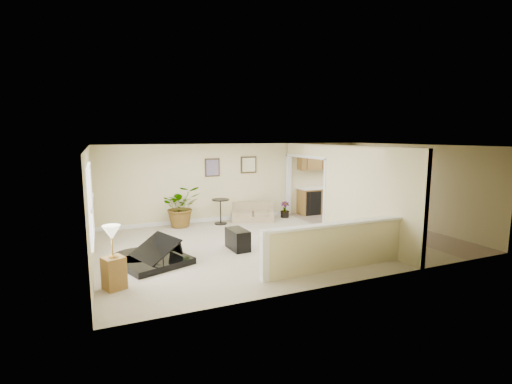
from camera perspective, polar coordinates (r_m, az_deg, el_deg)
name	(u,v)px	position (r m, az deg, el deg)	size (l,w,h in m)	color
floor	(280,241)	(9.85, 3.78, -7.58)	(9.00, 9.00, 0.00)	#BBA891
back_wall	(240,182)	(12.30, -2.48, 1.62)	(9.00, 0.04, 2.50)	beige
front_wall	(354,218)	(7.08, 14.92, -3.84)	(9.00, 0.04, 2.50)	beige
left_wall	(91,207)	(8.57, -24.10, -2.18)	(0.04, 6.00, 2.50)	beige
right_wall	(412,185)	(12.28, 22.94, 0.93)	(0.04, 6.00, 2.50)	beige
ceiling	(281,146)	(9.47, 3.93, 7.12)	(9.00, 6.00, 0.04)	beige
kitchen_vinyl	(375,229)	(11.58, 17.90, -5.51)	(2.70, 6.00, 0.01)	tan
interior_partition	(334,190)	(10.72, 11.84, 0.24)	(0.18, 5.99, 2.50)	beige
pony_half_wall	(334,245)	(7.85, 11.98, -8.03)	(3.42, 0.22, 1.00)	beige
left_window	(90,202)	(8.04, -24.13, -1.39)	(0.05, 2.15, 1.45)	white
wall_art_left	(212,168)	(11.93, -6.73, 3.76)	(0.48, 0.04, 0.58)	#3A2A15
wall_mirror	(249,165)	(12.33, -1.14, 4.21)	(0.55, 0.04, 0.55)	#3A2A15
kitchen_cabinets	(326,189)	(13.57, 10.65, 0.51)	(2.36, 0.65, 2.33)	olive
piano	(152,239)	(8.38, -15.74, -7.03)	(1.88, 1.85, 1.27)	black
piano_bench	(238,239)	(9.11, -2.84, -7.28)	(0.38, 0.75, 0.50)	black
loveseat	(252,212)	(12.16, -0.56, -3.03)	(1.61, 1.22, 0.77)	tan
accent_table	(221,208)	(11.67, -5.48, -2.49)	(0.55, 0.55, 0.79)	black
palm_plant	(181,206)	(11.51, -11.42, -2.19)	(1.14, 0.99, 1.27)	black
small_plant	(285,211)	(12.64, 4.45, -2.88)	(0.38, 0.38, 0.55)	black
lamp_stand	(113,262)	(7.24, -21.10, -10.05)	(0.45, 0.45, 1.17)	olive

